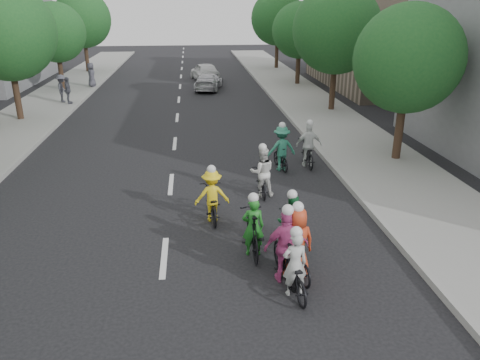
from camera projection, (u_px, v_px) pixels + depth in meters
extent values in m
plane|color=black|center=(164.00, 257.00, 11.62)|extent=(120.00, 120.00, 0.00)
cube|color=#999993|center=(34.00, 146.00, 20.29)|extent=(0.18, 80.00, 0.18)
cube|color=gray|center=(349.00, 137.00, 21.65)|extent=(4.00, 80.00, 0.15)
cube|color=#999993|center=(307.00, 138.00, 21.46)|extent=(0.18, 80.00, 0.18)
cube|color=gray|center=(398.00, 30.00, 34.02)|extent=(10.00, 14.00, 8.00)
cylinder|color=black|center=(17.00, 98.00, 24.31)|extent=(0.32, 0.32, 2.48)
sphere|color=#1C5422|center=(6.00, 32.00, 23.14)|extent=(4.80, 4.80, 4.80)
cylinder|color=black|center=(61.00, 75.00, 32.71)|extent=(0.32, 0.32, 2.27)
sphere|color=#1C5422|center=(56.00, 32.00, 31.69)|extent=(4.00, 4.00, 4.00)
cylinder|color=black|center=(87.00, 58.00, 41.03)|extent=(0.32, 0.32, 2.48)
sphere|color=#1C5422|center=(82.00, 19.00, 39.85)|extent=(4.80, 4.80, 4.80)
cylinder|color=black|center=(399.00, 133.00, 18.19)|extent=(0.32, 0.32, 2.27)
sphere|color=#1C5422|center=(408.00, 59.00, 17.17)|extent=(4.00, 4.00, 4.00)
cylinder|color=black|center=(332.00, 90.00, 26.51)|extent=(0.32, 0.32, 2.48)
sphere|color=#1C5422|center=(337.00, 29.00, 25.33)|extent=(4.80, 4.80, 4.80)
cylinder|color=black|center=(298.00, 70.00, 34.90)|extent=(0.32, 0.32, 2.27)
sphere|color=#1C5422|center=(300.00, 30.00, 33.89)|extent=(4.00, 4.00, 4.00)
cylinder|color=black|center=(277.00, 56.00, 43.23)|extent=(0.32, 0.32, 2.48)
sphere|color=#1C5422|center=(278.00, 18.00, 42.05)|extent=(4.80, 4.80, 4.80)
imported|color=black|center=(293.00, 273.00, 10.10)|extent=(0.76, 1.80, 0.92)
imported|color=beige|center=(295.00, 264.00, 9.91)|extent=(0.57, 0.40, 1.48)
sphere|color=silver|center=(296.00, 232.00, 9.64)|extent=(0.26, 0.26, 0.26)
imported|color=black|center=(290.00, 229.00, 12.01)|extent=(0.46, 1.63, 0.98)
imported|color=#15622F|center=(291.00, 222.00, 11.83)|extent=(0.71, 0.55, 1.46)
sphere|color=silver|center=(292.00, 195.00, 11.56)|extent=(0.26, 0.26, 0.26)
imported|color=black|center=(212.00, 204.00, 13.53)|extent=(0.72, 1.83, 0.94)
imported|color=yellow|center=(212.00, 196.00, 13.33)|extent=(1.02, 0.62, 1.54)
sphere|color=silver|center=(211.00, 169.00, 13.05)|extent=(0.26, 0.26, 0.26)
imported|color=black|center=(285.00, 258.00, 10.58)|extent=(0.67, 1.77, 1.04)
imported|color=#C7468B|center=(286.00, 246.00, 10.36)|extent=(1.06, 0.53, 1.73)
sphere|color=silver|center=(288.00, 210.00, 10.05)|extent=(0.26, 0.26, 0.26)
imported|color=black|center=(295.00, 257.00, 10.75)|extent=(0.92, 1.81, 0.91)
imported|color=#C33E1F|center=(296.00, 243.00, 10.51)|extent=(0.94, 0.70, 1.73)
sphere|color=silver|center=(298.00, 207.00, 10.20)|extent=(0.26, 0.26, 0.26)
imported|color=black|center=(252.00, 232.00, 11.66)|extent=(0.55, 1.92, 1.15)
imported|color=#227D24|center=(253.00, 227.00, 11.50)|extent=(0.56, 0.37, 1.52)
sphere|color=silver|center=(253.00, 198.00, 11.22)|extent=(0.26, 0.26, 0.26)
imported|color=black|center=(262.00, 182.00, 15.28)|extent=(0.56, 1.57, 0.82)
imported|color=white|center=(262.00, 172.00, 15.04)|extent=(0.79, 0.62, 1.62)
sphere|color=silver|center=(263.00, 147.00, 14.74)|extent=(0.26, 0.26, 0.26)
imported|color=black|center=(281.00, 158.00, 17.58)|extent=(0.67, 1.53, 0.89)
imported|color=#2B8262|center=(282.00, 148.00, 17.34)|extent=(1.19, 0.81, 1.70)
sphere|color=silver|center=(282.00, 125.00, 17.03)|extent=(0.26, 0.26, 0.26)
imported|color=black|center=(308.00, 153.00, 18.00)|extent=(0.71, 1.85, 0.96)
imported|color=white|center=(309.00, 145.00, 17.78)|extent=(1.00, 0.45, 1.68)
sphere|color=silver|center=(310.00, 123.00, 17.47)|extent=(0.26, 0.26, 0.26)
imported|color=#BBBBC0|center=(209.00, 82.00, 33.35)|extent=(2.40, 4.29, 1.17)
imported|color=white|center=(205.00, 71.00, 37.24)|extent=(2.50, 4.42, 1.42)
imported|color=#4C4D59|center=(62.00, 88.00, 28.46)|extent=(0.69, 1.11, 1.66)
imported|color=#545662|center=(68.00, 90.00, 28.01)|extent=(0.54, 0.99, 1.59)
imported|color=#4A4A56|center=(91.00, 75.00, 33.62)|extent=(0.64, 0.89, 1.70)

